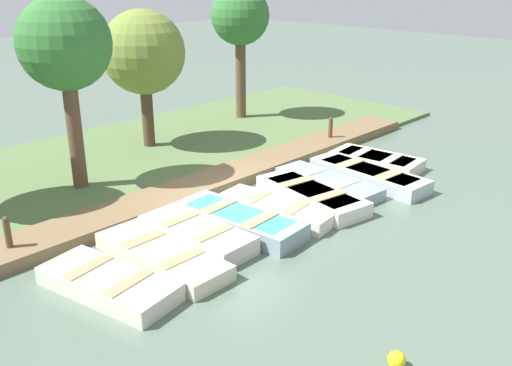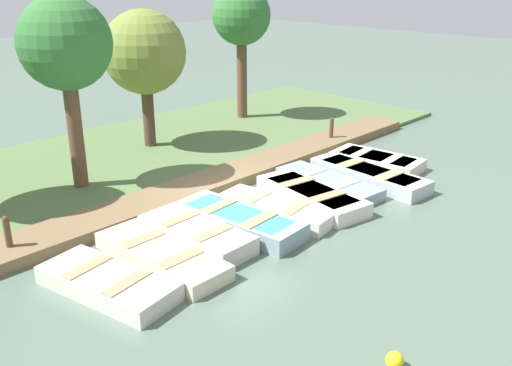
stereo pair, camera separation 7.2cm
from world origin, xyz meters
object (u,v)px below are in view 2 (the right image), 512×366
Objects in this scene: rowboat_8 at (377,161)px; buoy at (395,360)px; rowboat_7 at (369,175)px; rowboat_2 at (196,234)px; park_tree_center at (144,53)px; park_tree_left at (65,47)px; rowboat_4 at (276,209)px; mooring_post_near at (8,237)px; rowboat_3 at (239,220)px; rowboat_5 at (312,195)px; rowboat_1 at (161,255)px; rowboat_0 at (108,283)px; rowboat_6 at (328,183)px; mooring_post_far at (331,131)px; park_tree_right at (241,18)px.

rowboat_8 reaches higher than buoy.
rowboat_7 is 8.18m from buoy.
park_tree_center reaches higher than rowboat_2.
buoy is 10.93m from park_tree_left.
rowboat_2 is 10.02× the size of buoy.
rowboat_4 is 4.91m from rowboat_8.
rowboat_7 reaches higher than rowboat_8.
mooring_post_near is at bearing -161.84° from buoy.
rowboat_3 reaches higher than rowboat_5.
rowboat_1 is 1.17× the size of rowboat_8.
rowboat_6 is (-0.23, 7.24, -0.03)m from rowboat_0.
rowboat_0 is 3.68m from rowboat_3.
mooring_post_far reaches higher than rowboat_6.
park_tree_left is at bearing -170.33° from rowboat_3.
rowboat_8 is 0.55× the size of park_tree_right.
park_tree_left is at bearing 144.39° from rowboat_0.
mooring_post_far is 0.19× the size of park_tree_right.
park_tree_left is (-5.11, 2.42, 3.72)m from rowboat_0.
rowboat_2 is 2.36m from rowboat_4.
rowboat_7 is 3.65m from mooring_post_far.
buoy is at bearing 4.33° from rowboat_1.
park_tree_left reaches higher than rowboat_3.
mooring_post_near is 3.47× the size of buoy.
park_tree_left is (-5.19, -3.69, 3.71)m from rowboat_5.
rowboat_0 is 3.02× the size of mooring_post_near.
rowboat_2 is 0.87× the size of rowboat_6.
rowboat_2 is at bearing 87.40° from rowboat_0.
park_tree_right reaches higher than rowboat_3.
buoy is at bearing -38.64° from rowboat_4.
park_tree_left is 1.13× the size of park_tree_center.
rowboat_4 is 0.96× the size of rowboat_6.
park_tree_right is (-7.30, 10.91, 3.76)m from rowboat_0.
rowboat_1 is 3.33× the size of mooring_post_far.
mooring_post_near is at bearing -101.53° from rowboat_5.
rowboat_6 is (-0.31, 1.13, -0.04)m from rowboat_5.
rowboat_6 is at bearing 86.33° from rowboat_3.
rowboat_6 is 1.16× the size of rowboat_8.
mooring_post_near is (-2.95, -9.15, 0.29)m from rowboat_7.
rowboat_0 is 9.75m from rowboat_8.
rowboat_3 is 6.30m from park_tree_left.
park_tree_left is (-2.48, -8.16, 3.41)m from mooring_post_far.
rowboat_4 is 0.93× the size of rowboat_5.
rowboat_0 reaches higher than rowboat_6.
rowboat_3 reaches higher than rowboat_7.
rowboat_2 is at bearing -86.41° from rowboat_5.
rowboat_8 is (-0.21, 4.90, 0.00)m from rowboat_4.
rowboat_0 is 3.02× the size of mooring_post_far.
rowboat_7 is at bearing 77.58° from rowboat_0.
park_tree_right is (-7.26, 6.06, 3.76)m from rowboat_4.
park_tree_center is 0.89× the size of park_tree_right.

